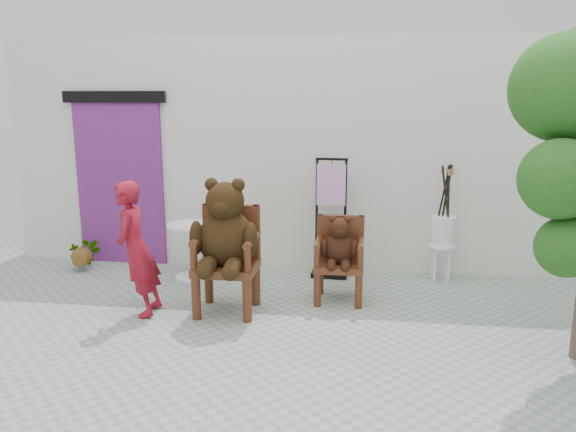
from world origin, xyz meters
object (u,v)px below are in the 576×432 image
object	(u,v)px
cafe_table	(192,245)
display_stand	(331,231)
stool_bucket	(443,230)
chair_big	(226,238)
person	(136,249)
chair_small	(339,250)

from	to	relation	value
cafe_table	display_stand	size ratio (longest dim) A/B	0.47
cafe_table	stool_bucket	size ratio (longest dim) A/B	0.48
chair_big	display_stand	bearing A→B (deg)	53.48
cafe_table	person	bearing A→B (deg)	-99.83
person	cafe_table	bearing A→B (deg)	166.67
chair_big	display_stand	distance (m)	1.72
stool_bucket	person	bearing A→B (deg)	-154.73
chair_big	person	bearing A→B (deg)	-168.45
display_stand	stool_bucket	size ratio (longest dim) A/B	1.04
chair_big	stool_bucket	bearing A→B (deg)	29.84
cafe_table	display_stand	xyz separation A→B (m)	(1.72, 0.35, 0.14)
display_stand	person	bearing A→B (deg)	-137.84
display_stand	stool_bucket	distance (m)	1.38
chair_big	stool_bucket	world-z (taller)	stool_bucket
cafe_table	stool_bucket	world-z (taller)	stool_bucket
person	stool_bucket	distance (m)	3.66
chair_big	cafe_table	size ratio (longest dim) A/B	2.05
chair_small	stool_bucket	bearing A→B (deg)	35.35
chair_small	display_stand	world-z (taller)	display_stand
person	display_stand	distance (m)	2.48
chair_big	chair_small	xyz separation A→B (m)	(1.17, 0.50, -0.23)
chair_big	chair_small	bearing A→B (deg)	23.30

